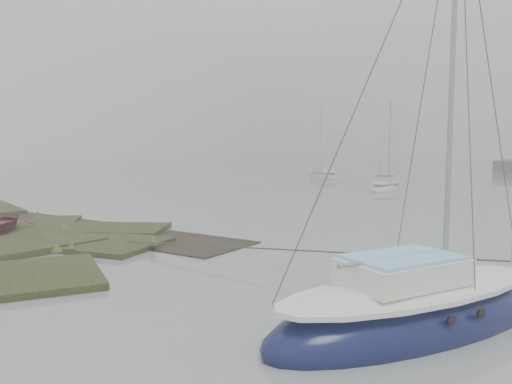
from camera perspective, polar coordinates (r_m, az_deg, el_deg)
name	(u,v)px	position (r m, az deg, el deg)	size (l,w,h in m)	color
ground	(446,191)	(38.72, 20.89, 0.15)	(160.00, 160.00, 0.00)	gray
sailboat_main	(412,314)	(9.73, 17.39, -13.13)	(4.26, 6.60, 8.86)	#0D1238
sailboat_white	(386,187)	(37.74, 14.64, 0.53)	(2.42, 5.15, 6.99)	silver
sailboat_far_a	(323,175)	(50.52, 7.67, 1.89)	(5.68, 4.41, 7.81)	silver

